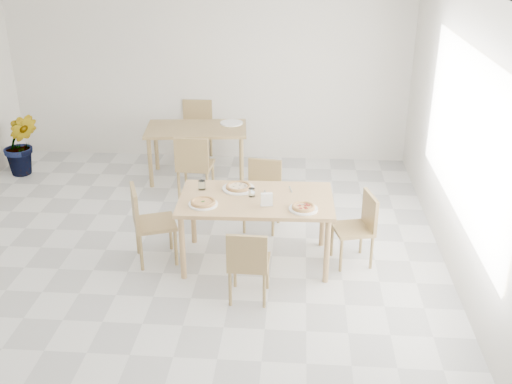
# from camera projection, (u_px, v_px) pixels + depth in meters

# --- Properties ---
(room) EXTENTS (7.28, 7.00, 7.00)m
(room) POSITION_uv_depth(u_px,v_px,m) (466.00, 135.00, 5.74)
(room) COLOR silver
(room) RESTS_ON ground
(main_table) EXTENTS (1.62, 0.95, 0.75)m
(main_table) POSITION_uv_depth(u_px,v_px,m) (256.00, 205.00, 6.24)
(main_table) COLOR tan
(main_table) RESTS_ON ground
(chair_south) EXTENTS (0.39, 0.39, 0.77)m
(chair_south) POSITION_uv_depth(u_px,v_px,m) (248.00, 261.00, 5.64)
(chair_south) COLOR #A68653
(chair_south) RESTS_ON ground
(chair_north) EXTENTS (0.46, 0.46, 0.81)m
(chair_north) POSITION_uv_depth(u_px,v_px,m) (263.00, 189.00, 7.10)
(chair_north) COLOR #A68653
(chair_north) RESTS_ON ground
(chair_west) EXTENTS (0.55, 0.55, 0.86)m
(chair_west) POSITION_uv_depth(u_px,v_px,m) (147.00, 219.00, 6.32)
(chair_west) COLOR #A68653
(chair_west) RESTS_ON ground
(chair_east) EXTENTS (0.47, 0.47, 0.79)m
(chair_east) POSITION_uv_depth(u_px,v_px,m) (360.00, 224.00, 6.32)
(chair_east) COLOR #A68653
(chair_east) RESTS_ON ground
(plate_margherita) EXTENTS (0.30, 0.30, 0.02)m
(plate_margherita) POSITION_uv_depth(u_px,v_px,m) (203.00, 204.00, 6.05)
(plate_margherita) COLOR white
(plate_margherita) RESTS_ON main_table
(plate_mushroom) EXTENTS (0.35, 0.35, 0.02)m
(plate_mushroom) POSITION_uv_depth(u_px,v_px,m) (238.00, 188.00, 6.41)
(plate_mushroom) COLOR white
(plate_mushroom) RESTS_ON main_table
(plate_pepperoni) EXTENTS (0.29, 0.29, 0.02)m
(plate_pepperoni) POSITION_uv_depth(u_px,v_px,m) (303.00, 209.00, 5.95)
(plate_pepperoni) COLOR white
(plate_pepperoni) RESTS_ON main_table
(pizza_margherita) EXTENTS (0.30, 0.30, 0.03)m
(pizza_margherita) POSITION_uv_depth(u_px,v_px,m) (203.00, 202.00, 6.05)
(pizza_margherita) COLOR tan
(pizza_margherita) RESTS_ON plate_margherita
(pizza_mushroom) EXTENTS (0.28, 0.28, 0.03)m
(pizza_mushroom) POSITION_uv_depth(u_px,v_px,m) (238.00, 186.00, 6.40)
(pizza_mushroom) COLOR tan
(pizza_mushroom) RESTS_ON plate_mushroom
(pizza_pepperoni) EXTENTS (0.28, 0.28, 0.03)m
(pizza_pepperoni) POSITION_uv_depth(u_px,v_px,m) (303.00, 207.00, 5.94)
(pizza_pepperoni) COLOR tan
(pizza_pepperoni) RESTS_ON plate_pepperoni
(tumbler_a) EXTENTS (0.07, 0.07, 0.09)m
(tumbler_a) POSITION_uv_depth(u_px,v_px,m) (252.00, 192.00, 6.23)
(tumbler_a) COLOR white
(tumbler_a) RESTS_ON main_table
(tumbler_b) EXTENTS (0.07, 0.07, 0.10)m
(tumbler_b) POSITION_uv_depth(u_px,v_px,m) (202.00, 185.00, 6.39)
(tumbler_b) COLOR white
(tumbler_b) RESTS_ON main_table
(napkin_holder) EXTENTS (0.14, 0.09, 0.14)m
(napkin_holder) POSITION_uv_depth(u_px,v_px,m) (267.00, 200.00, 6.00)
(napkin_holder) COLOR silver
(napkin_holder) RESTS_ON main_table
(fork_a) EXTENTS (0.05, 0.17, 0.01)m
(fork_a) POSITION_uv_depth(u_px,v_px,m) (291.00, 189.00, 6.40)
(fork_a) COLOR silver
(fork_a) RESTS_ON main_table
(fork_b) EXTENTS (0.04, 0.17, 0.01)m
(fork_b) POSITION_uv_depth(u_px,v_px,m) (265.00, 194.00, 6.30)
(fork_b) COLOR silver
(fork_b) RESTS_ON main_table
(second_table) EXTENTS (1.47, 0.93, 0.75)m
(second_table) POSITION_uv_depth(u_px,v_px,m) (197.00, 134.00, 8.40)
(second_table) COLOR #A68653
(second_table) RESTS_ON ground
(chair_back_s) EXTENTS (0.46, 0.46, 0.89)m
(chair_back_s) POSITION_uv_depth(u_px,v_px,m) (194.00, 163.00, 7.76)
(chair_back_s) COLOR #A68653
(chair_back_s) RESTS_ON ground
(chair_back_n) EXTENTS (0.46, 0.46, 0.91)m
(chair_back_n) POSITION_uv_depth(u_px,v_px,m) (197.00, 126.00, 9.15)
(chair_back_n) COLOR #A68653
(chair_back_n) RESTS_ON ground
(plate_empty) EXTENTS (0.33, 0.33, 0.02)m
(plate_empty) POSITION_uv_depth(u_px,v_px,m) (232.00, 123.00, 8.53)
(plate_empty) COLOR white
(plate_empty) RESTS_ON second_table
(potted_plant) EXTENTS (0.61, 0.54, 0.92)m
(potted_plant) POSITION_uv_depth(u_px,v_px,m) (21.00, 144.00, 8.60)
(potted_plant) COLOR #216F22
(potted_plant) RESTS_ON ground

